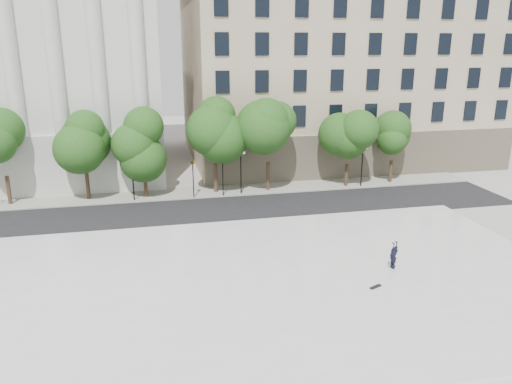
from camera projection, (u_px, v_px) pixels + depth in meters
ground at (225, 318)px, 27.17m from camera, size 160.00×160.00×0.00m
plaza at (217, 289)px, 29.92m from camera, size 44.00×22.00×0.45m
street at (193, 213)px, 44.02m from camera, size 60.00×8.00×0.02m
far_sidewalk at (188, 193)px, 49.63m from camera, size 60.00×4.00×0.12m
building_west at (21, 57)px, 56.13m from camera, size 31.50×27.65×25.60m
building_east at (330, 69)px, 64.51m from camera, size 36.00×26.15×23.00m
traffic_light_west at (193, 161)px, 47.10m from camera, size 0.55×1.71×4.18m
traffic_light_east at (222, 160)px, 47.68m from camera, size 0.65×1.69×4.17m
person_lying at (393, 265)px, 32.05m from camera, size 1.37×1.92×0.49m
skateboard at (376, 287)px, 29.59m from camera, size 0.84×0.53×0.08m
street_trees at (173, 144)px, 47.51m from camera, size 47.63×5.22×7.80m
lamp_posts at (190, 168)px, 47.52m from camera, size 36.58×0.28×4.44m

